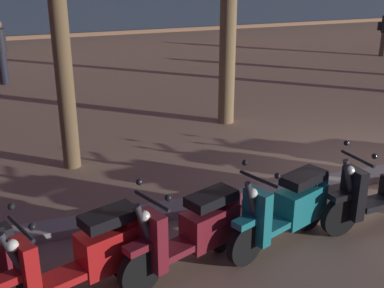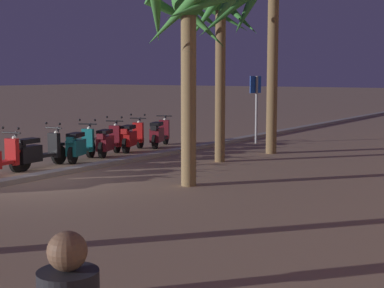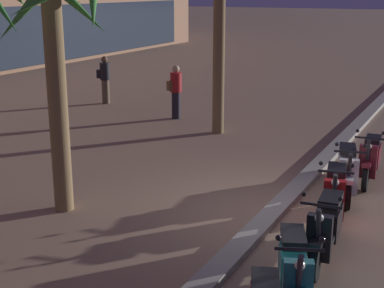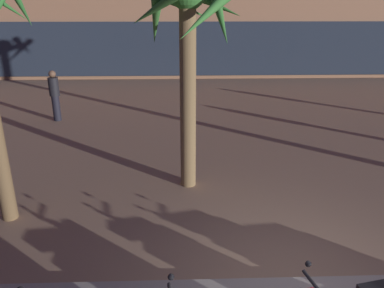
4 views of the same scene
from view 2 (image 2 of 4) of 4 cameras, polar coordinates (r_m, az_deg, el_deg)
name	(u,v)px [view 2 (image 2 of 4)]	position (r m, az deg, el deg)	size (l,w,h in m)	color
ground_plane	(37,180)	(13.95, -15.15, -3.45)	(200.00, 200.00, 0.00)	#93755B
curb_strip	(34,177)	(14.02, -15.46, -3.16)	(60.00, 0.36, 0.12)	gray
scooter_maroon_lead_nearest	(159,134)	(19.48, -3.27, 1.04)	(1.75, 0.89, 1.04)	black
scooter_red_mid_rear	(132,137)	(18.47, -6.02, 0.69)	(1.74, 0.85, 1.17)	black
scooter_maroon_gap_after_mid	(108,141)	(17.50, -8.32, 0.26)	(1.65, 0.85, 1.17)	black
scooter_teal_mid_front	(80,146)	(16.55, -11.07, -0.15)	(1.66, 0.84, 1.17)	black
scooter_black_mid_centre	(37,152)	(15.55, -15.14, -0.73)	(1.86, 0.56, 1.17)	black
crossing_sign	(256,101)	(20.63, 6.39, 4.23)	(0.59, 0.17, 2.40)	#939399
palm_tree_by_mall_entrance	(189,34)	(12.56, -0.31, 10.89)	(2.36, 2.40, 4.40)	olive
palm_tree_far_corner	(220,29)	(16.18, 2.75, 11.34)	(2.31, 2.26, 4.78)	brown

